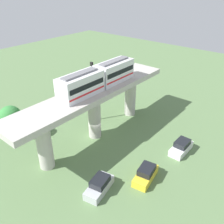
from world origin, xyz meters
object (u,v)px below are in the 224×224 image
at_px(parked_car_silver, 99,186).
at_px(tree_near_viaduct, 10,117).
at_px(parked_car_white, 181,147).
at_px(parked_car_yellow, 146,174).
at_px(train, 98,78).
at_px(signal_post, 93,90).

relative_size(parked_car_silver, tree_near_viaduct, 0.82).
bearing_deg(tree_near_viaduct, parked_car_silver, 1.66).
relative_size(parked_car_white, parked_car_silver, 0.94).
relative_size(parked_car_white, parked_car_yellow, 0.95).
xyz_separation_m(parked_car_silver, tree_near_viaduct, (-17.09, -0.50, 3.07)).
distance_m(train, parked_car_white, 15.26).
xyz_separation_m(parked_car_white, tree_near_viaduct, (-21.07, -13.29, 3.07)).
xyz_separation_m(tree_near_viaduct, signal_post, (5.62, 11.64, 1.89)).
bearing_deg(tree_near_viaduct, train, 46.37).
xyz_separation_m(parked_car_silver, signal_post, (-11.48, 11.14, 4.96)).
relative_size(parked_car_white, signal_post, 0.41).
bearing_deg(signal_post, train, -32.67).
relative_size(train, parked_car_silver, 3.02).
relative_size(tree_near_viaduct, signal_post, 0.53).
relative_size(train, parked_car_white, 3.22).
relative_size(parked_car_silver, parked_car_yellow, 1.01).
relative_size(parked_car_yellow, signal_post, 0.43).
distance_m(train, signal_post, 5.40).
bearing_deg(parked_car_silver, parked_car_yellow, 46.54).
bearing_deg(tree_near_viaduct, signal_post, 64.24).
bearing_deg(signal_post, parked_car_yellow, -22.85).
bearing_deg(parked_car_yellow, parked_car_silver, -131.34).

